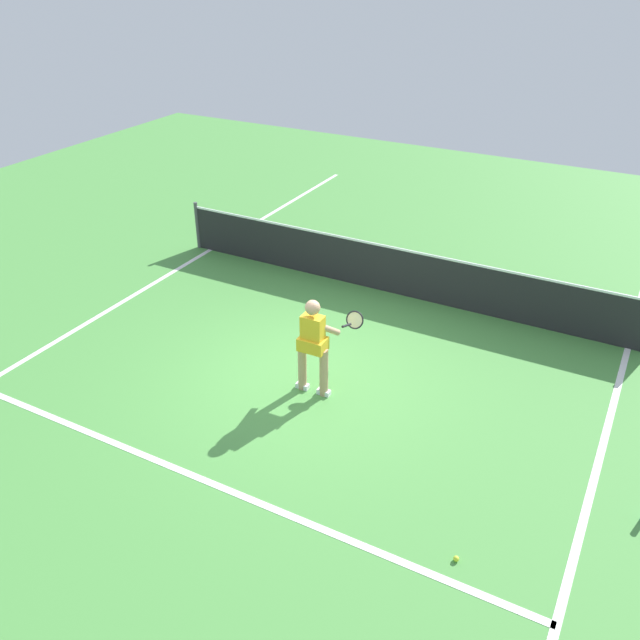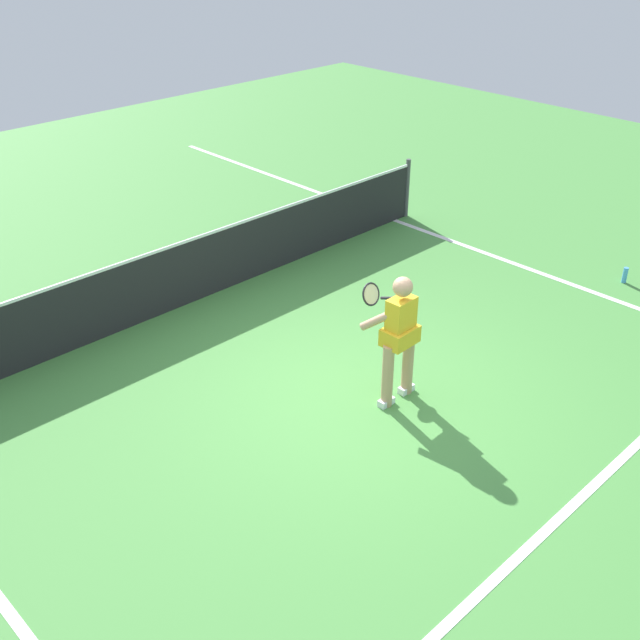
% 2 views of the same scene
% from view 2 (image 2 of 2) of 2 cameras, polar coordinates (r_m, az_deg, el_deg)
% --- Properties ---
extents(ground_plane, '(26.80, 26.80, 0.00)m').
position_cam_2_polar(ground_plane, '(8.96, 3.01, -5.54)').
color(ground_plane, '#4C9342').
extents(service_line_marking, '(8.58, 0.10, 0.01)m').
position_cam_2_polar(service_line_marking, '(7.82, 17.79, -13.38)').
color(service_line_marking, white).
rests_on(service_line_marking, ground).
extents(sideline_left_marking, '(0.10, 18.62, 0.01)m').
position_cam_2_polar(sideline_left_marking, '(7.22, -22.46, -18.91)').
color(sideline_left_marking, white).
rests_on(sideline_left_marking, ground).
extents(sideline_right_marking, '(0.10, 18.62, 0.01)m').
position_cam_2_polar(sideline_right_marking, '(12.05, 17.15, 2.93)').
color(sideline_right_marking, white).
rests_on(sideline_right_marking, ground).
extents(court_net, '(9.26, 0.08, 1.04)m').
position_cam_2_polar(court_net, '(10.84, -9.42, 3.70)').
color(court_net, '#4C4C51').
rests_on(court_net, ground).
extents(tennis_player, '(0.76, 0.94, 1.55)m').
position_cam_2_polar(tennis_player, '(8.49, 5.83, -1.02)').
color(tennis_player, tan).
rests_on(tennis_player, ground).
extents(water_bottle, '(0.07, 0.07, 0.24)m').
position_cam_2_polar(water_bottle, '(12.23, 21.68, 3.12)').
color(water_bottle, '#4C9EE5').
rests_on(water_bottle, ground).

